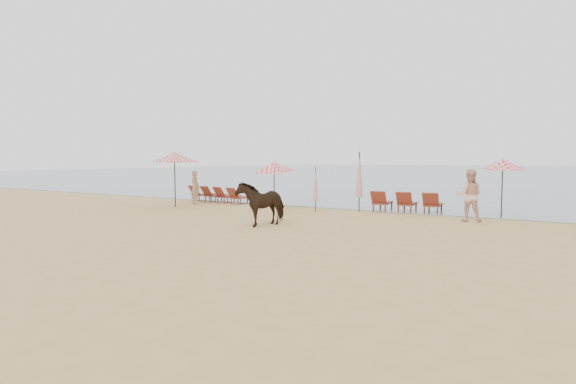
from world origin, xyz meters
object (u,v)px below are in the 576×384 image
object	(u,v)px
umbrella_open_left_a	(175,157)
umbrella_closed_right	(359,175)
umbrella_open_right	(503,165)
cow	(262,203)
lounger_cluster_left	(220,195)
umbrella_closed_left	(316,184)
beachgoer_left	(195,187)
lounger_cluster_right	(406,202)
umbrella_open_left_b	(274,167)
beachgoer_right_a	(469,195)

from	to	relation	value
umbrella_open_left_a	umbrella_closed_right	world-z (taller)	umbrella_open_left_a
umbrella_open_right	cow	bearing A→B (deg)	-117.31
lounger_cluster_left	cow	world-z (taller)	cow
umbrella_closed_left	beachgoer_left	world-z (taller)	umbrella_closed_left
umbrella_closed_left	umbrella_open_right	bearing A→B (deg)	17.67
lounger_cluster_right	umbrella_closed_left	world-z (taller)	umbrella_closed_left
cow	umbrella_open_right	bearing A→B (deg)	55.35
umbrella_open_left_b	umbrella_closed_left	distance (m)	1.93
lounger_cluster_left	lounger_cluster_right	bearing A→B (deg)	12.56
umbrella_open_left_b	beachgoer_left	distance (m)	5.53
umbrella_open_left_b	cow	distance (m)	4.24
lounger_cluster_right	beachgoer_left	size ratio (longest dim) A/B	1.76
umbrella_closed_left	beachgoer_left	size ratio (longest dim) A/B	1.17
umbrella_open_left_a	lounger_cluster_right	bearing A→B (deg)	17.95
umbrella_open_left_a	umbrella_open_left_b	size ratio (longest dim) A/B	1.17
umbrella_open_left_b	umbrella_closed_right	size ratio (longest dim) A/B	0.87
lounger_cluster_right	umbrella_open_left_b	distance (m)	5.87
lounger_cluster_left	umbrella_closed_right	distance (m)	8.06
umbrella_closed_left	lounger_cluster_right	bearing A→B (deg)	32.70
umbrella_open_left_a	umbrella_closed_right	xyz separation A→B (m)	(8.18, 2.90, -0.76)
umbrella_open_left_b	umbrella_closed_right	xyz separation A→B (m)	(2.99, 2.18, -0.35)
umbrella_open_left_a	umbrella_closed_right	size ratio (longest dim) A/B	1.01
beachgoer_right_a	umbrella_closed_left	bearing A→B (deg)	-7.08
umbrella_open_left_a	umbrella_open_right	distance (m)	14.29
beachgoer_right_a	umbrella_open_left_b	bearing A→B (deg)	-1.72
cow	umbrella_closed_left	bearing A→B (deg)	104.62
umbrella_closed_right	beachgoer_right_a	size ratio (longest dim) A/B	1.36
umbrella_open_left_b	beachgoer_left	size ratio (longest dim) A/B	1.33
umbrella_open_left_a	umbrella_open_right	bearing A→B (deg)	13.30
lounger_cluster_left	beachgoer_right_a	xyz separation A→B (m)	(12.73, -1.01, 0.55)
beachgoer_left	umbrella_open_left_b	bearing A→B (deg)	-172.39
lounger_cluster_right	umbrella_open_left_b	size ratio (longest dim) A/B	1.33
umbrella_open_right	beachgoer_left	distance (m)	14.17
umbrella_open_left_a	cow	bearing A→B (deg)	-24.22
umbrella_open_right	umbrella_open_left_a	bearing A→B (deg)	-146.87
lounger_cluster_left	umbrella_closed_left	xyz separation A→B (m)	(6.55, -1.43, 0.81)
umbrella_closed_right	cow	xyz separation A→B (m)	(-1.09, -5.78, -0.84)
lounger_cluster_left	umbrella_closed_right	world-z (taller)	umbrella_closed_right
cow	umbrella_open_left_b	bearing A→B (deg)	128.21
beachgoer_right_a	umbrella_closed_right	bearing A→B (deg)	-21.85
lounger_cluster_right	umbrella_open_left_b	xyz separation A→B (m)	(-4.84, -2.95, 1.52)
lounger_cluster_left	lounger_cluster_right	distance (m)	9.85
lounger_cluster_right	cow	size ratio (longest dim) A/B	1.65
lounger_cluster_left	umbrella_open_right	bearing A→B (deg)	12.05
umbrella_open_left_b	beachgoer_left	world-z (taller)	umbrella_open_left_b
lounger_cluster_left	umbrella_open_left_a	size ratio (longest dim) A/B	1.46
lounger_cluster_left	cow	xyz separation A→B (m)	(6.88, -5.87, 0.36)
lounger_cluster_left	lounger_cluster_right	world-z (taller)	lounger_cluster_right
umbrella_open_right	umbrella_open_left_b	bearing A→B (deg)	-142.53
lounger_cluster_right	beachgoer_right_a	world-z (taller)	beachgoer_right_a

